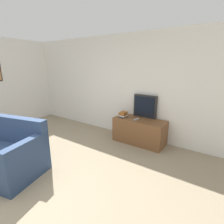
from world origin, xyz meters
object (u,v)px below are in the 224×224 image
Objects in this scene: television at (145,106)px; book_stack at (123,114)px; tv_stand at (139,131)px; remote_on_stand at (136,119)px.

television is 0.57m from book_stack.
tv_stand is 8.06× the size of remote_on_stand.
tv_stand is 5.43× the size of book_stack.
tv_stand is 0.62m from television.
television is at bearing 75.31° from remote_on_stand.
television reaches higher than remote_on_stand.
television is at bearing 32.31° from book_stack.
remote_on_stand is at bearing -1.28° from book_stack.
book_stack is at bearing 178.72° from remote_on_stand.
television reaches higher than tv_stand.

